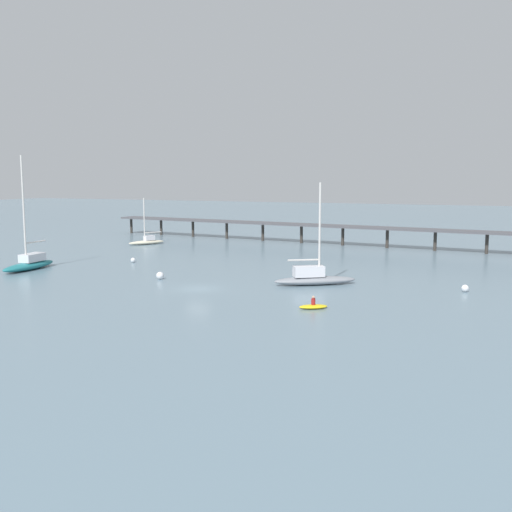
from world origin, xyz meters
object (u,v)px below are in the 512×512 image
at_px(pier, 422,223).
at_px(mooring_buoy_mid, 160,276).
at_px(sailboat_cream, 147,241).
at_px(mooring_buoy_far, 133,260).
at_px(sailboat_gray, 314,277).
at_px(dinghy_yellow, 313,306).
at_px(mooring_buoy_outer, 465,288).
at_px(sailboat_teal, 29,263).

height_order(pier, mooring_buoy_mid, pier).
distance_m(sailboat_cream, mooring_buoy_far, 22.04).
height_order(pier, mooring_buoy_far, pier).
bearing_deg(sailboat_gray, mooring_buoy_far, 165.78).
relative_size(sailboat_gray, mooring_buoy_mid, 12.84).
bearing_deg(mooring_buoy_far, dinghy_yellow, -30.60).
height_order(pier, sailboat_cream, pier).
xyz_separation_m(sailboat_gray, mooring_buoy_far, (-27.37, 6.94, -0.51)).
height_order(dinghy_yellow, mooring_buoy_far, dinghy_yellow).
relative_size(pier, sailboat_cream, 10.86).
xyz_separation_m(mooring_buoy_mid, mooring_buoy_outer, (32.15, 5.20, -0.06)).
distance_m(pier, mooring_buoy_outer, 35.43).
relative_size(mooring_buoy_mid, mooring_buoy_outer, 1.16).
bearing_deg(dinghy_yellow, sailboat_teal, 168.37).
bearing_deg(sailboat_teal, mooring_buoy_far, 50.79).
bearing_deg(mooring_buoy_outer, sailboat_teal, -174.19).
height_order(dinghy_yellow, mooring_buoy_mid, dinghy_yellow).
bearing_deg(sailboat_teal, mooring_buoy_outer, 5.81).
bearing_deg(sailboat_gray, sailboat_cream, 144.94).
xyz_separation_m(dinghy_yellow, mooring_buoy_outer, (11.73, 13.24, 0.15)).
relative_size(sailboat_cream, mooring_buoy_mid, 9.31).
bearing_deg(sailboat_cream, mooring_buoy_far, -62.17).
height_order(sailboat_gray, mooring_buoy_mid, sailboat_gray).
bearing_deg(mooring_buoy_mid, sailboat_teal, 179.93).
relative_size(pier, dinghy_yellow, 31.19).
relative_size(dinghy_yellow, mooring_buoy_far, 4.31).
xyz_separation_m(pier, mooring_buoy_outer, (8.73, -34.12, -3.90)).
relative_size(sailboat_teal, mooring_buoy_mid, 16.56).
bearing_deg(mooring_buoy_mid, pier, 59.22).
bearing_deg(mooring_buoy_outer, mooring_buoy_far, 173.30).
xyz_separation_m(sailboat_gray, sailboat_teal, (-35.68, -3.24, 0.05)).
height_order(pier, sailboat_teal, sailboat_teal).
distance_m(sailboat_cream, sailboat_gray, 46.01).
relative_size(pier, mooring_buoy_mid, 101.03).
bearing_deg(mooring_buoy_far, mooring_buoy_mid, -44.39).
height_order(pier, dinghy_yellow, pier).
xyz_separation_m(dinghy_yellow, mooring_buoy_mid, (-20.43, 8.04, 0.21)).
bearing_deg(pier, mooring_buoy_mid, -120.78).
bearing_deg(sailboat_gray, pier, 79.83).
xyz_separation_m(sailboat_teal, mooring_buoy_mid, (18.73, -0.02, -0.45)).
height_order(dinghy_yellow, mooring_buoy_outer, dinghy_yellow).
bearing_deg(mooring_buoy_outer, mooring_buoy_mid, -170.81).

